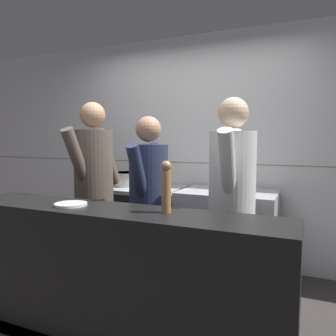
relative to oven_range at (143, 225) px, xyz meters
name	(u,v)px	position (x,y,z in m)	size (l,w,h in m)	color
ground_plane	(125,325)	(0.46, -1.17, -0.44)	(14.00, 14.00, 0.00)	#383333
wall_back_tiled	(194,150)	(0.46, 0.40, 0.86)	(8.00, 0.06, 2.60)	white
oven_range	(143,225)	(0.00, 0.00, 0.00)	(0.87, 0.71, 0.89)	#232326
prep_counter	(228,235)	(0.98, 0.00, 0.00)	(0.95, 0.65, 0.90)	#B7BABF
pass_counter	(113,278)	(0.51, -1.40, 0.03)	(2.38, 0.45, 0.96)	black
stock_pot	(128,179)	(-0.19, 0.00, 0.53)	(0.35, 0.35, 0.16)	beige
sauce_pot	(156,180)	(0.19, -0.04, 0.54)	(0.30, 0.30, 0.18)	#B7BABF
plated_dish_main	(71,204)	(0.19, -1.42, 0.52)	(0.23, 0.23, 0.02)	white
pepper_mill	(166,186)	(0.89, -1.36, 0.69)	(0.07, 0.07, 0.33)	#AD7A47
chef_head_cook	(94,186)	(-0.13, -0.72, 0.54)	(0.38, 0.77, 1.77)	black
chef_sous	(149,202)	(0.48, -0.80, 0.45)	(0.35, 0.71, 1.62)	black
chef_line	(232,199)	(1.18, -0.77, 0.52)	(0.37, 0.76, 1.74)	black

